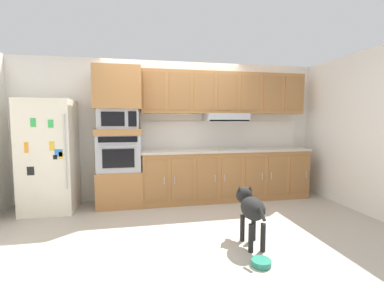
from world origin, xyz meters
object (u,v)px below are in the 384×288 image
object	(u,v)px
refrigerator	(49,156)
dog	(251,207)
screwdriver	(220,149)
dog_food_bowl	(261,262)
built_in_oven	(120,152)
microwave	(119,119)

from	to	relation	value
refrigerator	dog	size ratio (longest dim) A/B	2.23
refrigerator	screwdriver	bearing A→B (deg)	-0.50
dog_food_bowl	built_in_oven	bearing A→B (deg)	123.20
screwdriver	dog_food_bowl	distance (m)	2.37
dog	built_in_oven	bearing A→B (deg)	44.49
built_in_oven	screwdriver	size ratio (longest dim) A/B	4.73
screwdriver	dog	world-z (taller)	screwdriver
refrigerator	built_in_oven	distance (m)	1.07
microwave	dog_food_bowl	distance (m)	3.06
microwave	dog_food_bowl	xyz separation A→B (m)	(1.48, -2.27, -1.43)
built_in_oven	microwave	xyz separation A→B (m)	(0.00, -0.00, 0.56)
refrigerator	dog_food_bowl	world-z (taller)	refrigerator
built_in_oven	screwdriver	distance (m)	1.73
built_in_oven	screwdriver	bearing A→B (deg)	-3.06
dog	refrigerator	bearing A→B (deg)	60.07
refrigerator	built_in_oven	xyz separation A→B (m)	(1.07, 0.07, 0.02)
dog	microwave	bearing A→B (deg)	44.49
refrigerator	screwdriver	size ratio (longest dim) A/B	11.89
microwave	screwdriver	world-z (taller)	microwave
microwave	dog	world-z (taller)	microwave
built_in_oven	dog_food_bowl	bearing A→B (deg)	-56.80
built_in_oven	microwave	bearing A→B (deg)	-0.77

